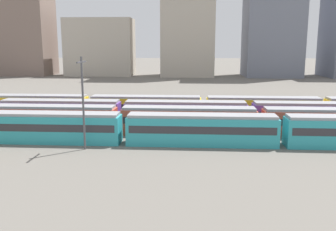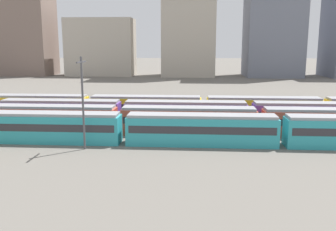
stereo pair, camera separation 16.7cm
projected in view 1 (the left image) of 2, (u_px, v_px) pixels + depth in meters
name	position (u px, v px, depth m)	size (l,w,h in m)	color
ground_plane	(71.00, 128.00, 53.06)	(600.00, 600.00, 0.00)	#666059
train_track_1	(188.00, 120.00, 49.06)	(55.80, 3.06, 3.75)	#BC4C38
train_track_2	(185.00, 113.00, 54.19)	(55.80, 3.06, 3.75)	#6B429E
train_track_3	(204.00, 108.00, 59.10)	(74.70, 3.06, 3.75)	yellow
catenary_pole_0	(83.00, 99.00, 41.16)	(0.24, 3.20, 10.62)	#4C4C51
distant_building_0	(23.00, 14.00, 143.66)	(21.01, 16.40, 48.27)	#7A665B
distant_building_1	(100.00, 47.00, 144.16)	(26.08, 13.62, 22.15)	#B2A899
distant_building_2	(188.00, 4.00, 138.87)	(20.04, 17.78, 54.61)	#B2A899
distant_building_3	(273.00, 5.00, 136.95)	(20.44, 19.88, 53.22)	slate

